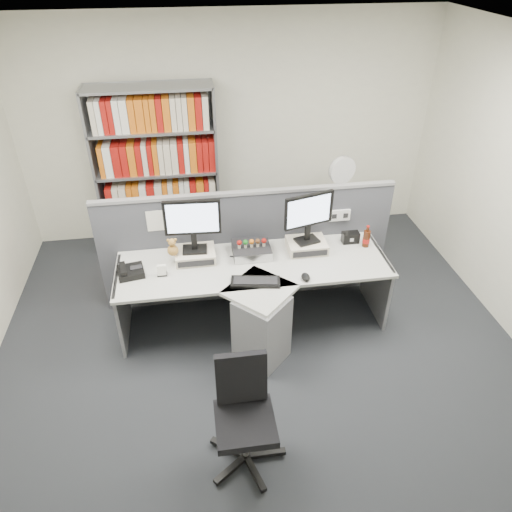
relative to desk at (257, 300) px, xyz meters
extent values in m
plane|color=#2C2F34|center=(0.00, -0.60, -0.46)|extent=(5.50, 5.50, 0.00)
cube|color=white|center=(0.00, 2.15, 0.89)|extent=(5.00, 0.04, 2.70)
cube|color=white|center=(0.00, -0.60, 2.24)|extent=(5.00, 5.50, 0.04)
cube|color=#494B53|center=(0.00, 0.65, 0.17)|extent=(3.00, 0.05, 1.25)
cube|color=#9E9DA3|center=(0.00, 0.65, 0.80)|extent=(3.00, 0.07, 0.03)
cube|color=white|center=(0.95, 0.62, 0.49)|extent=(0.22, 0.04, 0.12)
cube|color=white|center=(-0.90, 0.63, 0.59)|extent=(0.16, 0.00, 0.22)
cube|color=white|center=(-0.50, 0.63, 0.59)|extent=(0.16, 0.00, 0.22)
cube|color=white|center=(0.70, 0.63, 0.59)|extent=(0.16, 0.00, 0.22)
cube|color=beige|center=(0.00, 0.22, 0.25)|extent=(2.60, 0.80, 0.03)
cube|color=beige|center=(0.00, -0.18, 0.25)|extent=(0.74, 0.74, 0.03)
cube|color=gray|center=(0.00, -0.30, -0.11)|extent=(0.57, 0.57, 0.69)
cube|color=gray|center=(-1.28, 0.22, -0.10)|extent=(0.03, 0.70, 0.72)
cube|color=gray|center=(1.28, 0.22, -0.10)|extent=(0.03, 0.70, 0.72)
cube|color=gray|center=(0.00, 0.58, -0.11)|extent=(2.50, 0.02, 0.45)
cube|color=beige|center=(-0.54, 0.38, 0.31)|extent=(0.38, 0.30, 0.10)
cube|color=black|center=(-0.54, 0.23, 0.31)|extent=(0.34, 0.01, 0.06)
cube|color=beige|center=(0.56, 0.38, 0.31)|extent=(0.38, 0.30, 0.10)
cube|color=black|center=(0.56, 0.23, 0.31)|extent=(0.34, 0.01, 0.06)
cube|color=black|center=(-0.54, 0.38, 0.37)|extent=(0.24, 0.18, 0.02)
cube|color=black|center=(-0.54, 0.38, 0.47)|extent=(0.05, 0.03, 0.19)
cube|color=black|center=(-0.54, 0.38, 0.73)|extent=(0.53, 0.07, 0.35)
cube|color=silver|center=(-0.54, 0.36, 0.73)|extent=(0.47, 0.03, 0.29)
cube|color=black|center=(0.56, 0.38, 0.37)|extent=(0.26, 0.21, 0.02)
cube|color=black|center=(0.56, 0.38, 0.46)|extent=(0.06, 0.04, 0.18)
cube|color=black|center=(0.56, 0.38, 0.71)|extent=(0.49, 0.17, 0.33)
cube|color=silver|center=(0.55, 0.37, 0.71)|extent=(0.44, 0.12, 0.28)
cube|color=black|center=(0.00, 0.39, 0.31)|extent=(0.37, 0.32, 0.10)
cube|color=silver|center=(0.00, 0.23, 0.31)|extent=(0.37, 0.01, 0.09)
cylinder|color=beige|center=(-0.12, 0.37, 0.38)|extent=(0.03, 0.03, 0.03)
sphere|color=#A5140F|center=(-0.12, 0.37, 0.42)|extent=(0.05, 0.05, 0.05)
cylinder|color=beige|center=(-0.06, 0.37, 0.38)|extent=(0.03, 0.03, 0.03)
sphere|color=#19721E|center=(-0.06, 0.37, 0.42)|extent=(0.05, 0.05, 0.05)
cylinder|color=beige|center=(0.00, 0.37, 0.38)|extent=(0.03, 0.03, 0.03)
sphere|color=orange|center=(0.00, 0.37, 0.42)|extent=(0.05, 0.05, 0.05)
cylinder|color=beige|center=(0.06, 0.37, 0.38)|extent=(0.03, 0.03, 0.03)
sphere|color=#593319|center=(0.06, 0.37, 0.42)|extent=(0.05, 0.05, 0.05)
cylinder|color=beige|center=(0.12, 0.37, 0.38)|extent=(0.03, 0.03, 0.03)
sphere|color=#A5140F|center=(0.12, 0.37, 0.42)|extent=(0.05, 0.05, 0.05)
cube|color=black|center=(-0.03, -0.08, 0.28)|extent=(0.47, 0.24, 0.02)
cube|color=black|center=(-0.03, -0.08, 0.29)|extent=(0.41, 0.18, 0.01)
ellipsoid|color=black|center=(0.44, -0.09, 0.29)|extent=(0.08, 0.12, 0.05)
cube|color=black|center=(-1.14, 0.22, 0.30)|extent=(0.27, 0.25, 0.06)
cube|color=black|center=(-1.21, 0.21, 0.35)|extent=(0.09, 0.20, 0.04)
cube|color=black|center=(-1.09, 0.23, 0.33)|extent=(0.12, 0.08, 0.01)
cube|color=black|center=(-0.86, 0.17, 0.27)|extent=(0.09, 0.05, 0.02)
cube|color=white|center=(-0.86, 0.15, 0.33)|extent=(0.08, 0.03, 0.09)
cube|color=white|center=(-0.86, 0.18, 0.33)|extent=(0.08, 0.03, 0.09)
sphere|color=#A27536|center=(-0.75, 0.34, 0.42)|extent=(0.11, 0.11, 0.11)
sphere|color=#A27536|center=(-0.75, 0.34, 0.51)|extent=(0.07, 0.07, 0.07)
sphere|color=#A27536|center=(-0.78, 0.34, 0.53)|extent=(0.03, 0.03, 0.03)
sphere|color=#A27536|center=(-0.71, 0.34, 0.53)|extent=(0.03, 0.03, 0.03)
cube|color=black|center=(1.03, 0.46, 0.32)|extent=(0.17, 0.09, 0.11)
cylinder|color=#3F190A|center=(1.16, 0.36, 0.35)|extent=(0.07, 0.07, 0.18)
cylinder|color=#A5140F|center=(1.16, 0.36, 0.33)|extent=(0.07, 0.07, 0.05)
cylinder|color=#3F190A|center=(1.16, 0.36, 0.46)|extent=(0.03, 0.03, 0.05)
cylinder|color=#A5140F|center=(1.16, 0.36, 0.49)|extent=(0.03, 0.03, 0.01)
cube|color=gray|center=(-1.59, 1.85, 0.54)|extent=(0.03, 0.40, 2.00)
cube|color=gray|center=(-0.21, 1.85, 0.54)|extent=(0.03, 0.40, 2.00)
cube|color=gray|center=(-0.90, 2.04, 0.54)|extent=(1.40, 0.02, 2.00)
cube|color=gray|center=(-0.90, 1.85, -0.44)|extent=(1.38, 0.40, 0.03)
cube|color=gray|center=(-0.90, 1.85, 0.06)|extent=(1.38, 0.40, 0.03)
cube|color=gray|center=(-0.90, 1.85, 0.56)|extent=(1.38, 0.40, 0.03)
cube|color=gray|center=(-0.90, 1.85, 1.06)|extent=(1.38, 0.40, 0.03)
cube|color=gray|center=(-0.90, 1.85, 1.52)|extent=(1.38, 0.40, 0.03)
cube|color=#A5140F|center=(-0.90, 1.82, -0.24)|extent=(1.24, 0.28, 0.36)
cube|color=orange|center=(-0.90, 1.82, 0.26)|extent=(1.24, 0.28, 0.36)
cube|color=beige|center=(-0.90, 1.82, 0.76)|extent=(1.24, 0.28, 0.36)
cube|color=white|center=(-0.90, 1.82, 1.26)|extent=(1.24, 0.28, 0.36)
cube|color=gray|center=(1.20, 1.40, -0.11)|extent=(0.45, 0.60, 0.70)
cube|color=black|center=(1.20, 1.10, 0.06)|extent=(0.40, 0.02, 0.28)
cube|color=black|center=(1.20, 1.10, -0.26)|extent=(0.40, 0.02, 0.28)
cylinder|color=white|center=(1.20, 1.40, 0.26)|extent=(0.20, 0.20, 0.03)
cylinder|color=white|center=(1.20, 1.40, 0.37)|extent=(0.03, 0.03, 0.20)
cylinder|color=white|center=(1.20, 1.39, 0.63)|extent=(0.33, 0.14, 0.33)
cylinder|color=silver|center=(1.20, 1.41, 0.63)|extent=(0.33, 0.13, 0.33)
cylinder|color=silver|center=(-0.29, -1.34, -0.22)|extent=(0.05, 0.05, 0.37)
cube|color=black|center=(-0.29, -1.34, -0.02)|extent=(0.43, 0.43, 0.07)
cube|color=black|center=(-0.29, -1.15, 0.24)|extent=(0.37, 0.10, 0.43)
cube|color=black|center=(-0.12, -1.34, -0.41)|extent=(0.28, 0.05, 0.04)
cylinder|color=black|center=(-0.01, -1.34, -0.43)|extent=(0.05, 0.05, 0.03)
cube|color=black|center=(-0.24, -1.18, -0.41)|extent=(0.13, 0.28, 0.04)
cylinder|color=black|center=(-0.20, -1.08, -0.43)|extent=(0.05, 0.05, 0.03)
cube|color=black|center=(-0.43, -1.24, -0.41)|extent=(0.25, 0.20, 0.04)
cylinder|color=black|center=(-0.51, -1.18, -0.43)|extent=(0.05, 0.05, 0.03)
cube|color=black|center=(-0.43, -1.44, -0.41)|extent=(0.25, 0.20, 0.04)
cylinder|color=black|center=(-0.52, -1.50, -0.43)|extent=(0.05, 0.05, 0.03)
cube|color=black|center=(-0.24, -1.50, -0.41)|extent=(0.13, 0.28, 0.04)
cylinder|color=black|center=(-0.21, -1.61, -0.43)|extent=(0.05, 0.05, 0.03)
camera|label=1|loc=(-0.54, -3.50, 2.90)|focal=33.72mm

